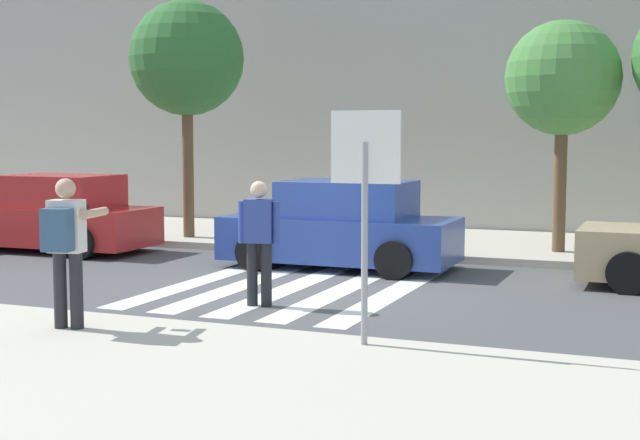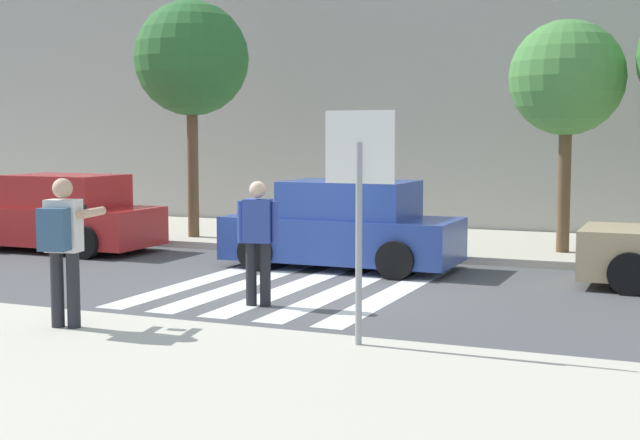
# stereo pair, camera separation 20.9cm
# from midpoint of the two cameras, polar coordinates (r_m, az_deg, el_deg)

# --- Properties ---
(ground_plane) EXTENTS (120.00, 120.00, 0.00)m
(ground_plane) POSITION_cam_midpoint_polar(r_m,az_deg,el_deg) (13.71, -2.46, -4.42)
(ground_plane) COLOR #4C4C4F
(sidewalk_near) EXTENTS (60.00, 6.00, 0.14)m
(sidewalk_near) POSITION_cam_midpoint_polar(r_m,az_deg,el_deg) (8.58, -20.11, -10.32)
(sidewalk_near) COLOR beige
(sidewalk_near) RESTS_ON ground
(sidewalk_far) EXTENTS (60.00, 4.80, 0.14)m
(sidewalk_far) POSITION_cam_midpoint_polar(r_m,az_deg,el_deg) (19.27, 4.93, -1.35)
(sidewalk_far) COLOR beige
(sidewalk_far) RESTS_ON ground
(building_facade_far) EXTENTS (56.00, 4.00, 6.30)m
(building_facade_far) POSITION_cam_midpoint_polar(r_m,az_deg,el_deg) (23.39, 8.18, 7.38)
(building_facade_far) COLOR #ADA89E
(building_facade_far) RESTS_ON ground
(crosswalk_stripe_0) EXTENTS (0.44, 5.20, 0.01)m
(crosswalk_stripe_0) POSITION_cam_midpoint_polar(r_m,az_deg,el_deg) (14.61, -7.87, -3.83)
(crosswalk_stripe_0) COLOR silver
(crosswalk_stripe_0) RESTS_ON ground
(crosswalk_stripe_1) EXTENTS (0.44, 5.20, 0.01)m
(crosswalk_stripe_1) POSITION_cam_midpoint_polar(r_m,az_deg,el_deg) (14.23, -5.07, -4.05)
(crosswalk_stripe_1) COLOR silver
(crosswalk_stripe_1) RESTS_ON ground
(crosswalk_stripe_2) EXTENTS (0.44, 5.20, 0.01)m
(crosswalk_stripe_2) POSITION_cam_midpoint_polar(r_m,az_deg,el_deg) (13.89, -2.12, -4.27)
(crosswalk_stripe_2) COLOR silver
(crosswalk_stripe_2) RESTS_ON ground
(crosswalk_stripe_3) EXTENTS (0.44, 5.20, 0.01)m
(crosswalk_stripe_3) POSITION_cam_midpoint_polar(r_m,az_deg,el_deg) (13.59, 0.98, -4.49)
(crosswalk_stripe_3) COLOR silver
(crosswalk_stripe_3) RESTS_ON ground
(crosswalk_stripe_4) EXTENTS (0.44, 5.20, 0.01)m
(crosswalk_stripe_4) POSITION_cam_midpoint_polar(r_m,az_deg,el_deg) (13.33, 4.20, -4.70)
(crosswalk_stripe_4) COLOR silver
(crosswalk_stripe_4) RESTS_ON ground
(stop_sign) EXTENTS (0.76, 0.08, 2.47)m
(stop_sign) POSITION_cam_midpoint_polar(r_m,az_deg,el_deg) (9.30, 2.28, 2.89)
(stop_sign) COLOR gray
(stop_sign) RESTS_ON sidewalk_near
(photographer_with_backpack) EXTENTS (0.68, 0.91, 1.72)m
(photographer_with_backpack) POSITION_cam_midpoint_polar(r_m,az_deg,el_deg) (10.54, -16.50, -1.22)
(photographer_with_backpack) COLOR #232328
(photographer_with_backpack) RESTS_ON sidewalk_near
(pedestrian_crossing) EXTENTS (0.57, 0.31, 1.72)m
(pedestrian_crossing) POSITION_cam_midpoint_polar(r_m,az_deg,el_deg) (12.24, -4.41, -1.02)
(pedestrian_crossing) COLOR #232328
(pedestrian_crossing) RESTS_ON ground
(parked_car_red) EXTENTS (4.10, 1.92, 1.55)m
(parked_car_red) POSITION_cam_midpoint_polar(r_m,az_deg,el_deg) (18.81, -16.84, 0.28)
(parked_car_red) COLOR red
(parked_car_red) RESTS_ON ground
(parked_car_blue) EXTENTS (4.10, 1.92, 1.55)m
(parked_car_blue) POSITION_cam_midpoint_polar(r_m,az_deg,el_deg) (15.71, 1.04, -0.47)
(parked_car_blue) COLOR #284293
(parked_car_blue) RESTS_ON ground
(street_tree_west) EXTENTS (2.46, 2.46, 5.07)m
(street_tree_west) POSITION_cam_midpoint_polar(r_m,az_deg,el_deg) (19.52, -8.85, 10.13)
(street_tree_west) COLOR brown
(street_tree_west) RESTS_ON sidewalk_far
(street_tree_center) EXTENTS (2.15, 2.15, 4.35)m
(street_tree_center) POSITION_cam_midpoint_polar(r_m,az_deg,el_deg) (17.41, 14.94, 8.69)
(street_tree_center) COLOR brown
(street_tree_center) RESTS_ON sidewalk_far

